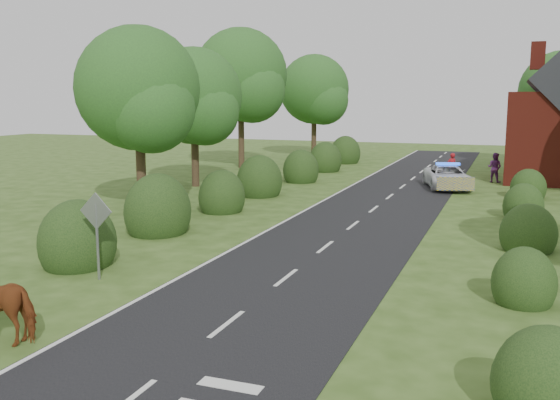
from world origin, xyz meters
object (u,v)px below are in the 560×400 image
at_px(road_sign, 96,223).
at_px(pedestrian_red, 452,166).
at_px(pedestrian_purple, 495,168).
at_px(cow, 8,307).
at_px(police_van, 447,177).

bearing_deg(road_sign, pedestrian_red, 74.38).
height_order(pedestrian_red, pedestrian_purple, pedestrian_purple).
relative_size(road_sign, cow, 1.27).
bearing_deg(cow, pedestrian_purple, 157.25).
bearing_deg(pedestrian_red, cow, 43.88).
distance_m(police_van, pedestrian_red, 4.04).
height_order(road_sign, cow, road_sign).
relative_size(cow, police_van, 0.38).
bearing_deg(road_sign, cow, -78.23).
relative_size(road_sign, police_van, 0.48).
height_order(cow, police_van, police_van).
relative_size(road_sign, pedestrian_purple, 1.38).
height_order(road_sign, pedestrian_red, road_sign).
xyz_separation_m(cow, pedestrian_purple, (9.04, 30.35, 0.21)).
bearing_deg(pedestrian_purple, pedestrian_red, 13.73).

